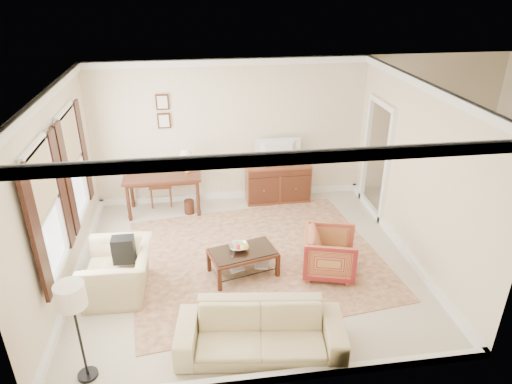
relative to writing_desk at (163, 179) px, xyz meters
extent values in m
cube|color=beige|center=(1.40, -2.03, -0.70)|extent=(5.50, 5.00, 0.01)
cube|color=white|center=(1.40, -2.03, 2.20)|extent=(5.50, 5.00, 0.01)
cube|color=#F2E5C6|center=(1.40, 0.47, 0.75)|extent=(5.50, 0.01, 2.90)
cube|color=#F2E5C6|center=(1.40, -4.53, 0.75)|extent=(5.50, 0.01, 2.90)
cube|color=#F2E5C6|center=(-1.35, -2.03, 0.75)|extent=(0.01, 5.00, 2.90)
cube|color=#F2E5C6|center=(4.15, -2.03, 0.75)|extent=(0.01, 5.00, 2.90)
cube|color=beige|center=(5.65, -0.88, -0.70)|extent=(3.00, 2.70, 0.01)
cube|color=maroon|center=(1.57, -1.91, -0.70)|extent=(4.46, 3.95, 0.01)
cube|color=#401E12|center=(0.00, 0.00, 0.08)|extent=(1.48, 0.74, 0.05)
cylinder|color=#401E12|center=(-0.66, -0.29, -0.32)|extent=(0.07, 0.07, 0.76)
cylinder|color=#401E12|center=(0.66, -0.29, -0.32)|extent=(0.07, 0.07, 0.76)
cylinder|color=#401E12|center=(-0.66, 0.29, -0.32)|extent=(0.07, 0.07, 0.76)
cylinder|color=#401E12|center=(0.66, 0.29, -0.32)|extent=(0.07, 0.07, 0.76)
cube|color=brown|center=(2.33, 0.19, -0.30)|extent=(1.32, 0.51, 0.81)
imported|color=black|center=(2.33, 0.17, 0.56)|extent=(0.89, 0.51, 0.12)
cube|color=#401E12|center=(1.30, -2.33, -0.31)|extent=(1.14, 0.83, 0.04)
cube|color=silver|center=(1.30, -2.33, -0.27)|extent=(1.07, 0.76, 0.01)
cube|color=silver|center=(1.30, -2.33, -0.56)|extent=(1.04, 0.74, 0.02)
cube|color=#401E12|center=(0.90, -2.71, -0.50)|extent=(0.07, 0.07, 0.40)
cube|color=#401E12|center=(1.84, -2.47, -0.50)|extent=(0.07, 0.07, 0.40)
cube|color=#401E12|center=(0.77, -2.18, -0.50)|extent=(0.07, 0.07, 0.40)
cube|color=#401E12|center=(1.71, -1.95, -0.50)|extent=(0.07, 0.07, 0.40)
imported|color=silver|center=(1.25, -2.27, -0.21)|extent=(0.42, 0.42, 0.10)
imported|color=brown|center=(1.07, -2.39, -0.53)|extent=(0.28, 0.11, 0.38)
imported|color=brown|center=(1.51, -2.30, -0.53)|extent=(0.28, 0.10, 0.38)
imported|color=maroon|center=(2.67, -2.49, -0.29)|extent=(0.93, 0.96, 0.82)
imported|color=#C6B385|center=(-0.57, -2.50, -0.22)|extent=(0.75, 1.12, 0.96)
cube|color=black|center=(-0.47, -2.44, 0.03)|extent=(0.26, 0.35, 0.40)
imported|color=#C6B385|center=(1.33, -3.98, -0.29)|extent=(2.15, 0.87, 0.82)
cylinder|color=black|center=(-0.77, -4.10, -0.68)|extent=(0.24, 0.24, 0.04)
cylinder|color=black|center=(-0.77, -4.10, -0.12)|extent=(0.03, 0.03, 1.13)
cylinder|color=silver|center=(-0.77, -4.10, 0.50)|extent=(0.33, 0.33, 0.28)
camera|label=1|loc=(0.66, -8.30, 3.67)|focal=32.00mm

